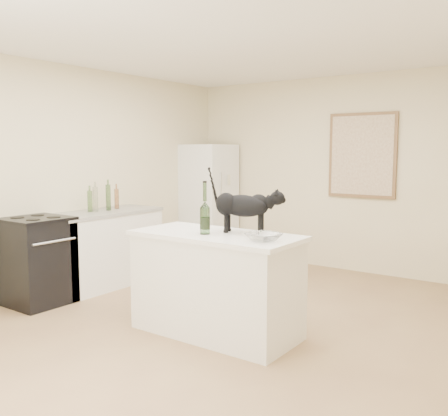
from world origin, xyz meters
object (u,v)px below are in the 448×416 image
wine_bottle (205,211)px  glass_bowl (263,237)px  fridge (208,201)px  stove (37,262)px  black_cat (243,209)px

wine_bottle → glass_bowl: (0.59, -0.00, -0.17)m
fridge → wine_bottle: fridge is taller
stove → black_cat: black_cat is taller
stove → fridge: bearing=90.0°
black_cat → fridge: bearing=114.3°
wine_bottle → glass_bowl: bearing=-0.2°
wine_bottle → black_cat: bearing=48.0°
stove → glass_bowl: (2.59, 0.31, 0.48)m
black_cat → wine_bottle: size_ratio=1.50×
stove → fridge: (0.00, 2.95, 0.40)m
fridge → black_cat: fridge is taller
wine_bottle → glass_bowl: wine_bottle is taller
fridge → wine_bottle: (2.00, -2.64, 0.25)m
fridge → glass_bowl: bearing=-45.6°
fridge → wine_bottle: size_ratio=4.21×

